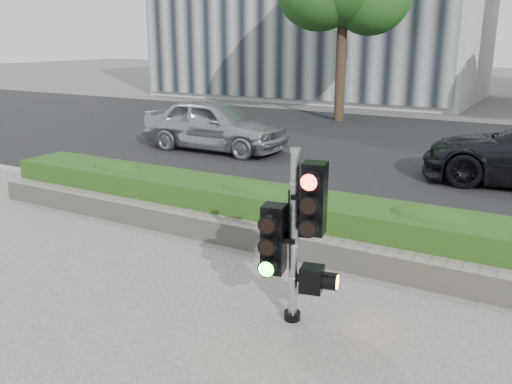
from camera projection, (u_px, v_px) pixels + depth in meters
ground at (226, 320)px, 5.83m from camera, size 120.00×120.00×0.00m
road at (435, 155)px, 14.15m from camera, size 60.00×13.00×0.02m
curb at (337, 229)px, 8.44m from camera, size 60.00×0.25×0.12m
stone_wall at (302, 247)px, 7.36m from camera, size 12.00×0.32×0.34m
hedge at (322, 221)px, 7.85m from camera, size 12.00×1.00×0.68m
traffic_signal at (297, 228)px, 5.53m from camera, size 0.67×0.55×1.86m
car_silver at (215, 125)px, 14.52m from camera, size 4.03×1.63×1.37m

